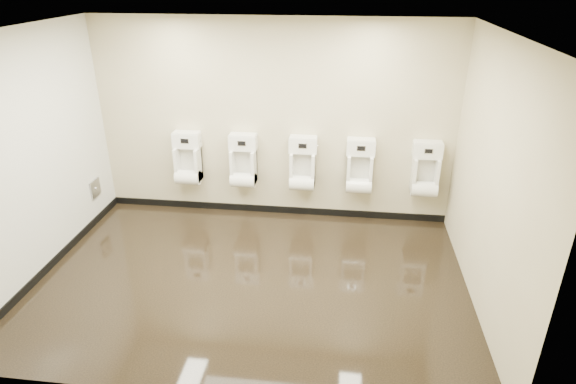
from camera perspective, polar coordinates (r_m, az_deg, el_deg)
name	(u,v)px	position (r m, az deg, el deg)	size (l,w,h in m)	color
ground	(252,279)	(5.80, -4.31, -10.28)	(5.00, 3.50, 0.00)	black
ceiling	(242,32)	(4.76, -5.45, 18.37)	(5.00, 3.50, 0.00)	white
back_wall	(273,122)	(6.74, -1.84, 8.28)	(5.00, 0.02, 2.80)	#C2B896
front_wall	(200,261)	(3.61, -10.37, -8.02)	(5.00, 0.02, 2.80)	#C2B896
left_wall	(28,160)	(6.12, -28.45, 3.41)	(0.02, 3.50, 2.80)	#C2B896
right_wall	(493,182)	(5.23, 23.09, 1.12)	(0.02, 3.50, 2.80)	#C2B896
tile_overlay_left	(28,160)	(6.12, -28.41, 3.40)	(0.01, 3.50, 2.80)	white
skirting_back	(274,209)	(7.24, -1.71, -2.04)	(5.00, 0.02, 0.10)	black
skirting_left	(54,261)	(6.67, -26.00, -7.41)	(0.02, 3.50, 0.10)	black
access_panel	(95,188)	(7.36, -21.89, 0.41)	(0.04, 0.25, 0.25)	#9E9EA3
urinal_0	(188,162)	(7.10, -11.78, 3.50)	(0.40, 0.30, 0.74)	white
urinal_1	(243,165)	(6.89, -5.31, 3.25)	(0.40, 0.30, 0.74)	white
urinal_2	(303,167)	(6.76, 1.74, 2.94)	(0.40, 0.30, 0.74)	white
urinal_3	(360,170)	(6.74, 8.48, 2.59)	(0.40, 0.30, 0.74)	white
urinal_4	(425,173)	(6.83, 15.94, 2.17)	(0.40, 0.30, 0.74)	white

